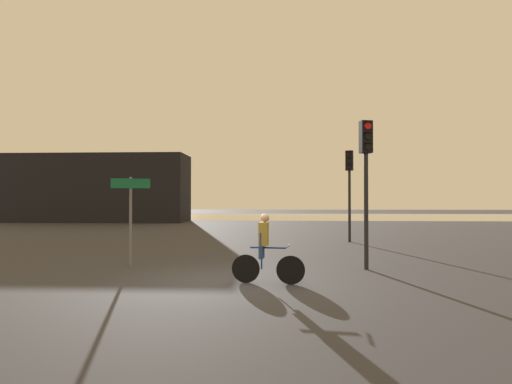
{
  "coord_description": "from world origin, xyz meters",
  "views": [
    {
      "loc": [
        1.19,
        -9.34,
        1.98
      ],
      "look_at": [
        0.5,
        5.0,
        2.2
      ],
      "focal_mm": 28.0,
      "sensor_mm": 36.0,
      "label": 1
    }
  ],
  "objects_px": {
    "traffic_light_near_right": "(366,165)",
    "direction_sign_post": "(131,208)",
    "distant_building": "(97,188)",
    "cyclist": "(265,248)",
    "traffic_light_far_right": "(349,178)"
  },
  "relations": [
    {
      "from": "cyclist",
      "to": "direction_sign_post",
      "type": "bearing_deg",
      "value": -111.64
    },
    {
      "from": "traffic_light_far_right",
      "to": "direction_sign_post",
      "type": "height_order",
      "value": "traffic_light_far_right"
    },
    {
      "from": "traffic_light_far_right",
      "to": "cyclist",
      "type": "relative_size",
      "value": 2.43
    },
    {
      "from": "traffic_light_near_right",
      "to": "direction_sign_post",
      "type": "height_order",
      "value": "traffic_light_near_right"
    },
    {
      "from": "traffic_light_near_right",
      "to": "direction_sign_post",
      "type": "distance_m",
      "value": 6.86
    },
    {
      "from": "direction_sign_post",
      "to": "cyclist",
      "type": "bearing_deg",
      "value": 131.89
    },
    {
      "from": "distant_building",
      "to": "traffic_light_far_right",
      "type": "relative_size",
      "value": 3.68
    },
    {
      "from": "distant_building",
      "to": "traffic_light_near_right",
      "type": "xyz_separation_m",
      "value": [
        17.56,
        -21.69,
        0.08
      ]
    },
    {
      "from": "traffic_light_near_right",
      "to": "direction_sign_post",
      "type": "relative_size",
      "value": 1.59
    },
    {
      "from": "traffic_light_far_right",
      "to": "cyclist",
      "type": "bearing_deg",
      "value": 88.89
    },
    {
      "from": "cyclist",
      "to": "traffic_light_far_right",
      "type": "bearing_deg",
      "value": 165.37
    },
    {
      "from": "traffic_light_far_right",
      "to": "direction_sign_post",
      "type": "relative_size",
      "value": 1.59
    },
    {
      "from": "distant_building",
      "to": "traffic_light_near_right",
      "type": "distance_m",
      "value": 27.91
    },
    {
      "from": "distant_building",
      "to": "direction_sign_post",
      "type": "bearing_deg",
      "value": -63.25
    },
    {
      "from": "traffic_light_near_right",
      "to": "cyclist",
      "type": "relative_size",
      "value": 2.43
    }
  ]
}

